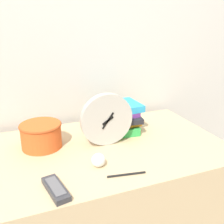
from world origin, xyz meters
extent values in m
cube|color=beige|center=(0.00, 0.74, 1.20)|extent=(6.00, 0.04, 2.40)
cube|color=tan|center=(0.00, 0.34, 0.38)|extent=(1.14, 0.67, 0.76)
cylinder|color=#B7B2A8|center=(0.04, 0.36, 0.88)|extent=(0.24, 0.03, 0.24)
cylinder|color=white|center=(0.04, 0.35, 0.88)|extent=(0.21, 0.01, 0.21)
cube|color=black|center=(0.04, 0.34, 0.88)|extent=(0.06, 0.01, 0.04)
cube|color=black|center=(0.04, 0.34, 0.88)|extent=(0.06, 0.01, 0.08)
cylinder|color=black|center=(0.04, 0.34, 0.88)|extent=(0.01, 0.00, 0.01)
cube|color=green|center=(0.14, 0.46, 0.78)|extent=(0.20, 0.17, 0.04)
cube|color=orange|center=(0.15, 0.46, 0.81)|extent=(0.19, 0.14, 0.03)
cube|color=#232328|center=(0.14, 0.44, 0.84)|extent=(0.22, 0.16, 0.02)
cube|color=#7A3899|center=(0.12, 0.46, 0.86)|extent=(0.23, 0.17, 0.02)
cube|color=#2D9ED1|center=(0.14, 0.48, 0.89)|extent=(0.25, 0.18, 0.03)
cylinder|color=#E05623|center=(-0.25, 0.44, 0.82)|extent=(0.18, 0.18, 0.11)
torus|color=#B3451C|center=(-0.25, 0.44, 0.87)|extent=(0.19, 0.19, 0.01)
cube|color=#333338|center=(-0.25, 0.09, 0.77)|extent=(0.08, 0.16, 0.02)
cube|color=#59595E|center=(-0.25, 0.09, 0.78)|extent=(0.06, 0.12, 0.00)
sphere|color=white|center=(-0.06, 0.19, 0.79)|extent=(0.06, 0.06, 0.06)
cylinder|color=black|center=(0.02, 0.09, 0.76)|extent=(0.15, 0.03, 0.01)
camera|label=1|loc=(-0.34, -0.67, 1.32)|focal=42.00mm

